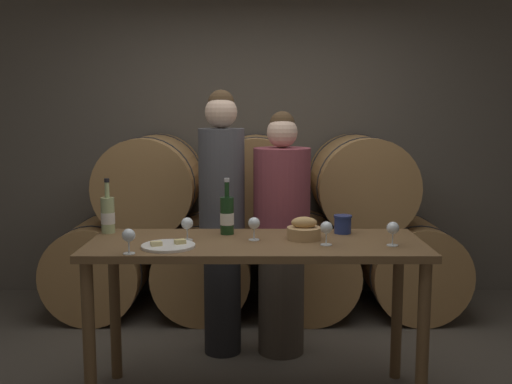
# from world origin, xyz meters

# --- Properties ---
(stone_wall_back) EXTENTS (10.00, 0.12, 3.20)m
(stone_wall_back) POSITION_xyz_m (0.00, 2.11, 1.60)
(stone_wall_back) COLOR #60594F
(stone_wall_back) RESTS_ON ground_plane
(barrel_stack) EXTENTS (3.23, 0.92, 1.42)m
(barrel_stack) POSITION_xyz_m (-0.00, 1.53, 0.66)
(barrel_stack) COLOR #A87A47
(barrel_stack) RESTS_ON ground_plane
(tasting_table) EXTENTS (1.81, 0.68, 0.90)m
(tasting_table) POSITION_xyz_m (0.00, 0.00, 0.78)
(tasting_table) COLOR brown
(tasting_table) RESTS_ON ground_plane
(person_left) EXTENTS (0.30, 0.30, 1.74)m
(person_left) POSITION_xyz_m (-0.22, 0.67, 0.91)
(person_left) COLOR #232326
(person_left) RESTS_ON ground_plane
(person_right) EXTENTS (0.37, 0.37, 1.60)m
(person_right) POSITION_xyz_m (0.17, 0.67, 0.80)
(person_right) COLOR #4C4238
(person_right) RESTS_ON ground_plane
(wine_bottle_red) EXTENTS (0.08, 0.08, 0.32)m
(wine_bottle_red) POSITION_xyz_m (-0.17, 0.19, 1.01)
(wine_bottle_red) COLOR #193819
(wine_bottle_red) RESTS_ON tasting_table
(wine_bottle_white) EXTENTS (0.08, 0.08, 0.32)m
(wine_bottle_white) POSITION_xyz_m (-0.85, 0.22, 1.01)
(wine_bottle_white) COLOR #ADBC7F
(wine_bottle_white) RESTS_ON tasting_table
(blue_crock) EXTENTS (0.10, 0.10, 0.10)m
(blue_crock) POSITION_xyz_m (0.50, 0.21, 0.96)
(blue_crock) COLOR navy
(blue_crock) RESTS_ON tasting_table
(bread_basket) EXTENTS (0.19, 0.19, 0.12)m
(bread_basket) POSITION_xyz_m (0.26, 0.05, 0.95)
(bread_basket) COLOR tan
(bread_basket) RESTS_ON tasting_table
(cheese_plate) EXTENTS (0.28, 0.28, 0.04)m
(cheese_plate) POSITION_xyz_m (-0.45, -0.15, 0.91)
(cheese_plate) COLOR white
(cheese_plate) RESTS_ON tasting_table
(wine_glass_far_left) EXTENTS (0.07, 0.07, 0.13)m
(wine_glass_far_left) POSITION_xyz_m (-0.63, -0.29, 0.99)
(wine_glass_far_left) COLOR white
(wine_glass_far_left) RESTS_ON tasting_table
(wine_glass_left) EXTENTS (0.07, 0.07, 0.13)m
(wine_glass_left) POSITION_xyz_m (-0.37, 0.02, 0.99)
(wine_glass_left) COLOR white
(wine_glass_left) RESTS_ON tasting_table
(wine_glass_center) EXTENTS (0.07, 0.07, 0.13)m
(wine_glass_center) POSITION_xyz_m (-0.01, 0.03, 0.99)
(wine_glass_center) COLOR white
(wine_glass_center) RESTS_ON tasting_table
(wine_glass_right) EXTENTS (0.07, 0.07, 0.13)m
(wine_glass_right) POSITION_xyz_m (0.37, -0.09, 0.99)
(wine_glass_right) COLOR white
(wine_glass_right) RESTS_ON tasting_table
(wine_glass_far_right) EXTENTS (0.07, 0.07, 0.13)m
(wine_glass_far_right) POSITION_xyz_m (0.71, -0.11, 0.99)
(wine_glass_far_right) COLOR white
(wine_glass_far_right) RESTS_ON tasting_table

